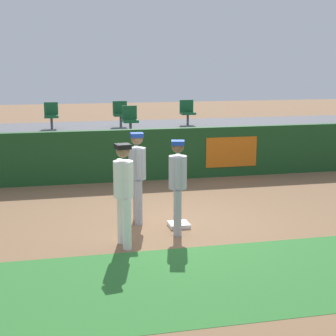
% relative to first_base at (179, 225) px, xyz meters
% --- Properties ---
extents(ground_plane, '(60.00, 60.00, 0.00)m').
position_rel_first_base_xyz_m(ground_plane, '(-0.13, 0.03, -0.04)').
color(ground_plane, '#846042').
extents(grass_foreground_strip, '(18.00, 2.80, 0.01)m').
position_rel_first_base_xyz_m(grass_foreground_strip, '(-0.13, -2.60, -0.04)').
color(grass_foreground_strip, '#2D722D').
rests_on(grass_foreground_strip, ground_plane).
extents(first_base, '(0.40, 0.40, 0.08)m').
position_rel_first_base_xyz_m(first_base, '(0.00, 0.00, 0.00)').
color(first_base, white).
rests_on(first_base, ground_plane).
extents(player_fielder_home, '(0.41, 0.60, 1.86)m').
position_rel_first_base_xyz_m(player_fielder_home, '(-1.21, -0.85, 1.04)').
color(player_fielder_home, white).
rests_on(player_fielder_home, ground_plane).
extents(player_runner_visitor, '(0.37, 0.52, 1.86)m').
position_rel_first_base_xyz_m(player_runner_visitor, '(-0.75, 0.48, 1.04)').
color(player_runner_visitor, '#9EA3AD').
rests_on(player_runner_visitor, ground_plane).
extents(player_coach_visitor, '(0.42, 0.50, 1.81)m').
position_rel_first_base_xyz_m(player_coach_visitor, '(-0.11, -0.37, 1.01)').
color(player_coach_visitor, '#9EA3AD').
rests_on(player_coach_visitor, ground_plane).
extents(field_wall, '(18.00, 0.26, 1.43)m').
position_rel_first_base_xyz_m(field_wall, '(-0.11, 4.23, 0.67)').
color(field_wall, '#19471E').
rests_on(field_wall, ground_plane).
extents(bleacher_platform, '(18.00, 4.80, 1.09)m').
position_rel_first_base_xyz_m(bleacher_platform, '(-0.13, 6.80, 0.51)').
color(bleacher_platform, '#59595E').
rests_on(bleacher_platform, ground_plane).
extents(seat_back_center, '(0.47, 0.44, 0.84)m').
position_rel_first_base_xyz_m(seat_back_center, '(-0.18, 7.47, 1.52)').
color(seat_back_center, '#4C4C51').
rests_on(seat_back_center, bleacher_platform).
extents(seat_front_center, '(0.44, 0.44, 0.84)m').
position_rel_first_base_xyz_m(seat_front_center, '(-0.12, 5.67, 1.52)').
color(seat_front_center, '#4C4C51').
rests_on(seat_front_center, bleacher_platform).
extents(seat_back_right, '(0.47, 0.44, 0.84)m').
position_rel_first_base_xyz_m(seat_back_right, '(2.11, 7.47, 1.52)').
color(seat_back_right, '#4C4C51').
rests_on(seat_back_right, bleacher_platform).
extents(seat_back_left, '(0.44, 0.44, 0.84)m').
position_rel_first_base_xyz_m(seat_back_left, '(-2.42, 7.47, 1.52)').
color(seat_back_left, '#4C4C51').
rests_on(seat_back_left, bleacher_platform).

